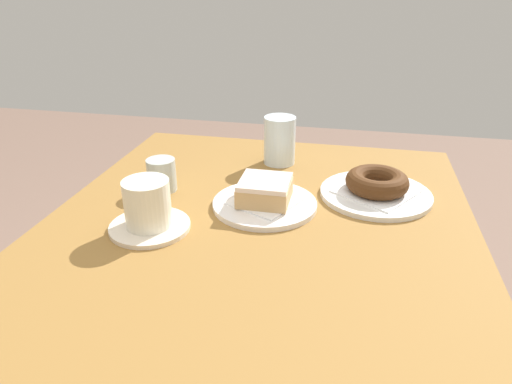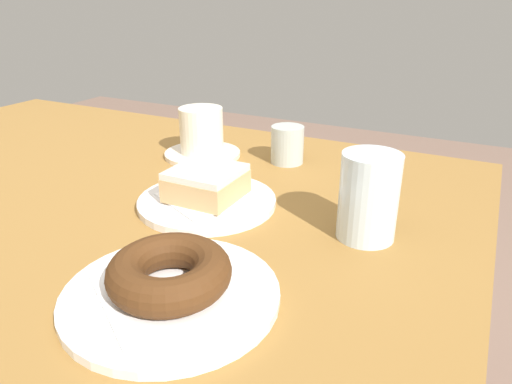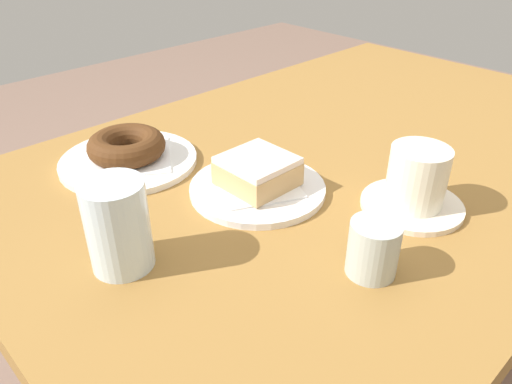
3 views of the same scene
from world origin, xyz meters
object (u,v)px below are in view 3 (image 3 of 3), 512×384
at_px(plate_glazed_square, 258,189).
at_px(donut_chocolate_ring, 126,146).
at_px(water_glass, 118,226).
at_px(donut_glazed_square, 258,171).
at_px(plate_chocolate_ring, 129,161).
at_px(sugar_jar, 373,248).
at_px(coffee_cup, 416,183).

relative_size(plate_glazed_square, donut_chocolate_ring, 1.61).
bearing_deg(donut_chocolate_ring, water_glass, 57.43).
height_order(donut_chocolate_ring, water_glass, water_glass).
bearing_deg(donut_glazed_square, plate_chocolate_ring, -66.84).
height_order(water_glass, sugar_jar, water_glass).
height_order(donut_glazed_square, water_glass, water_glass).
distance_m(plate_chocolate_ring, sugar_jar, 0.44).
bearing_deg(plate_glazed_square, donut_glazed_square, 0.45).
bearing_deg(water_glass, plate_glazed_square, -177.88).
bearing_deg(sugar_jar, water_glass, -46.55).
height_order(plate_glazed_square, donut_glazed_square, donut_glazed_square).
xyz_separation_m(donut_chocolate_ring, sugar_jar, (-0.06, 0.43, 0.00)).
bearing_deg(water_glass, donut_chocolate_ring, -122.57).
xyz_separation_m(plate_glazed_square, coffee_cup, (-0.13, 0.18, 0.04)).
height_order(coffee_cup, sugar_jar, coffee_cup).
xyz_separation_m(donut_chocolate_ring, water_glass, (0.14, 0.22, 0.02)).
relative_size(plate_chocolate_ring, donut_chocolate_ring, 1.77).
height_order(plate_glazed_square, coffee_cup, coffee_cup).
distance_m(donut_chocolate_ring, coffee_cup, 0.45).
relative_size(donut_chocolate_ring, coffee_cup, 0.88).
relative_size(plate_glazed_square, water_glass, 1.81).
height_order(plate_glazed_square, donut_chocolate_ring, donut_chocolate_ring).
xyz_separation_m(plate_glazed_square, water_glass, (0.23, 0.01, 0.05)).
xyz_separation_m(plate_chocolate_ring, water_glass, (0.14, 0.22, 0.05)).
bearing_deg(donut_glazed_square, plate_glazed_square, -179.55).
xyz_separation_m(plate_chocolate_ring, donut_chocolate_ring, (0.00, 0.00, 0.03)).
height_order(donut_chocolate_ring, coffee_cup, coffee_cup).
bearing_deg(coffee_cup, water_glass, -25.71).
xyz_separation_m(plate_glazed_square, donut_chocolate_ring, (0.09, -0.21, 0.03)).
xyz_separation_m(donut_glazed_square, sugar_jar, (0.03, 0.22, -0.00)).
distance_m(plate_chocolate_ring, coffee_cup, 0.45).
relative_size(donut_chocolate_ring, water_glass, 1.12).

